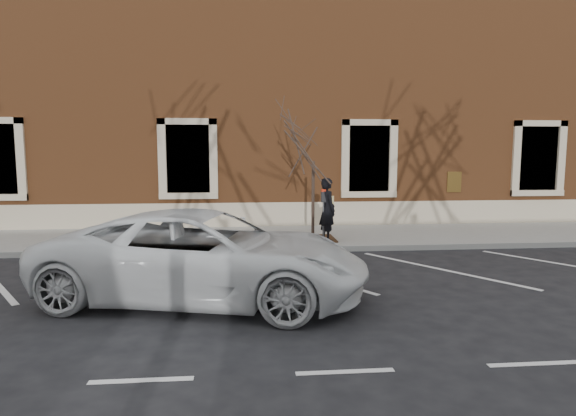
{
  "coord_description": "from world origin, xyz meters",
  "views": [
    {
      "loc": [
        -1.18,
        -12.43,
        2.64
      ],
      "look_at": [
        0.0,
        0.6,
        1.1
      ],
      "focal_mm": 30.0,
      "sensor_mm": 36.0,
      "label": 1
    }
  ],
  "objects": [
    {
      "name": "building_civic",
      "position": [
        0.0,
        7.74,
        4.0
      ],
      "size": [
        40.0,
        8.62,
        8.0
      ],
      "color": "brown",
      "rests_on": "ground"
    },
    {
      "name": "man",
      "position": [
        1.1,
        0.61,
        1.04
      ],
      "size": [
        0.59,
        0.74,
        1.77
      ],
      "primitive_type": "imported",
      "rotation": [
        0.0,
        0.0,
        1.87
      ],
      "color": "black",
      "rests_on": "sidewalk_near"
    },
    {
      "name": "ground",
      "position": [
        0.0,
        0.0,
        0.0
      ],
      "size": [
        120.0,
        120.0,
        0.0
      ],
      "primitive_type": "plane",
      "color": "#28282B",
      "rests_on": "ground"
    },
    {
      "name": "tree_grate",
      "position": [
        0.75,
        1.0,
        0.17
      ],
      "size": [
        1.25,
        1.25,
        0.03
      ],
      "primitive_type": "cube",
      "color": "#422515",
      "rests_on": "sidewalk_near"
    },
    {
      "name": "curb_near",
      "position": [
        0.0,
        -0.05,
        0.07
      ],
      "size": [
        40.0,
        0.12,
        0.15
      ],
      "primitive_type": "cube",
      "color": "#9E9E99",
      "rests_on": "ground"
    },
    {
      "name": "sidewalk_near",
      "position": [
        0.0,
        1.75,
        0.07
      ],
      "size": [
        40.0,
        3.5,
        0.15
      ],
      "primitive_type": "cube",
      "color": "#ADAAA2",
      "rests_on": "ground"
    },
    {
      "name": "sapling",
      "position": [
        0.75,
        1.0,
        2.97
      ],
      "size": [
        2.42,
        2.42,
        4.04
      ],
      "color": "#3F2D26",
      "rests_on": "sidewalk_near"
    },
    {
      "name": "parking_meter",
      "position": [
        0.98,
        0.56,
        1.17
      ],
      "size": [
        0.13,
        0.1,
        1.46
      ],
      "rotation": [
        0.0,
        0.0,
        -0.36
      ],
      "color": "#595B60",
      "rests_on": "sidewalk_near"
    },
    {
      "name": "white_truck",
      "position": [
        -1.89,
        -3.94,
        0.8
      ],
      "size": [
        6.23,
        3.93,
        1.6
      ],
      "primitive_type": "imported",
      "rotation": [
        0.0,
        0.0,
        1.34
      ],
      "color": "white",
      "rests_on": "ground"
    },
    {
      "name": "parking_stripes",
      "position": [
        0.0,
        -2.2,
        0.0
      ],
      "size": [
        28.0,
        4.4,
        0.01
      ],
      "primitive_type": null,
      "color": "silver",
      "rests_on": "ground"
    }
  ]
}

